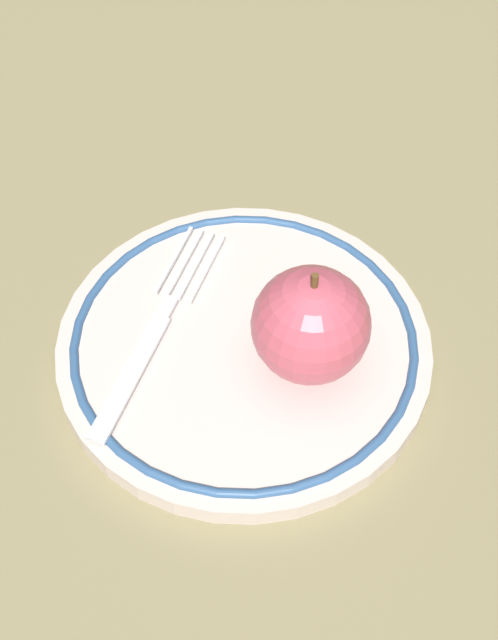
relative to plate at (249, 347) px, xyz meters
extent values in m
plane|color=#837752|center=(-0.01, 0.00, -0.01)|extent=(2.00, 2.00, 0.00)
cylinder|color=beige|center=(0.00, 0.00, 0.00)|extent=(0.24, 0.24, 0.01)
torus|color=#305482|center=(0.00, 0.00, 0.01)|extent=(0.22, 0.22, 0.01)
sphere|color=#C24C5E|center=(0.00, 0.04, 0.04)|extent=(0.07, 0.07, 0.07)
cylinder|color=brown|center=(0.00, 0.04, 0.08)|extent=(0.00, 0.00, 0.01)
cube|color=silver|center=(0.05, -0.06, 0.01)|extent=(0.10, 0.01, 0.00)
cube|color=silver|center=(-0.01, -0.06, 0.01)|extent=(0.02, 0.01, 0.00)
cube|color=silver|center=(-0.05, -0.05, 0.01)|extent=(0.06, 0.00, 0.00)
cube|color=silver|center=(-0.05, -0.05, 0.01)|extent=(0.06, 0.00, 0.00)
cube|color=silver|center=(-0.05, -0.06, 0.01)|extent=(0.06, 0.00, 0.00)
cube|color=silver|center=(-0.05, -0.07, 0.01)|extent=(0.06, 0.00, 0.00)
camera|label=1|loc=(0.32, 0.11, 0.46)|focal=50.00mm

